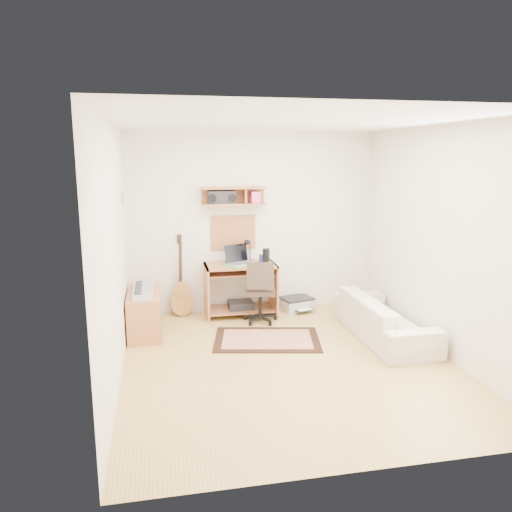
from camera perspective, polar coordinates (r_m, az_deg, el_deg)
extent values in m
cube|color=tan|center=(5.64, 3.66, -12.14)|extent=(3.60, 4.00, 0.01)
cube|color=white|center=(5.17, 4.04, 15.37)|extent=(3.60, 4.00, 0.01)
cube|color=silver|center=(7.18, -0.31, 3.90)|extent=(3.60, 0.01, 2.60)
cube|color=silver|center=(5.10, -16.17, 0.25)|extent=(0.01, 4.00, 2.60)
cube|color=silver|center=(5.97, 20.81, 1.57)|extent=(0.01, 4.00, 2.60)
cube|color=#B36C3F|center=(6.96, -2.55, 6.95)|extent=(0.90, 0.25, 0.26)
cube|color=tan|center=(7.13, -2.64, 2.77)|extent=(0.64, 0.03, 0.49)
cube|color=#4C8CBF|center=(6.52, -15.16, 6.43)|extent=(0.02, 0.20, 0.15)
cylinder|color=black|center=(6.96, 1.18, -0.03)|extent=(0.10, 0.10, 0.22)
cylinder|color=navy|center=(7.11, 0.64, -0.26)|extent=(0.07, 0.07, 0.10)
cube|color=black|center=(6.93, -4.01, 6.75)|extent=(0.38, 0.17, 0.19)
cube|color=tan|center=(6.23, 1.28, -9.62)|extent=(1.44, 1.10, 0.02)
cube|color=#B36C3F|center=(6.51, -12.81, -6.48)|extent=(0.40, 0.90, 0.55)
cube|color=#B2B5BA|center=(6.42, -12.93, -3.86)|extent=(0.24, 0.76, 0.07)
cylinder|color=white|center=(6.54, -13.38, -7.58)|extent=(0.26, 0.26, 0.30)
cube|color=#A5A8AA|center=(7.41, 4.71, -5.54)|extent=(0.55, 0.48, 0.18)
imported|color=beige|center=(6.41, 14.61, -6.17)|extent=(0.52, 1.77, 0.69)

